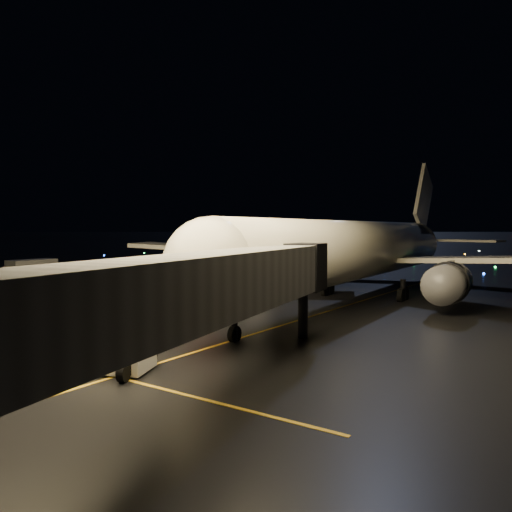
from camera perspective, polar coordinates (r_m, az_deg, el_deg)
The scene contains 15 objects.
lane_centre at distance 46.92m, azimuth 8.50°, elevation -6.17°, with size 0.25×80.00×0.02m, color gold.
airliner at distance 57.08m, azimuth 12.81°, elevation 4.20°, with size 61.36×58.29×17.38m, color silver, non-canonical shape.
pushback_tug at distance 28.24m, azimuth -16.63°, elevation -10.29°, with size 4.63×2.42×2.20m, color silver.
belt_loader at distance 46.09m, azimuth -8.44°, elevation -4.13°, with size 7.30×1.99×3.54m, color silver, non-canonical shape.
service_truck at distance 79.23m, azimuth -24.22°, elevation -1.46°, with size 2.68×8.50×3.13m, color silver.
crew_c at distance 56.14m, azimuth -10.73°, elevation -3.72°, with size 1.06×0.44×1.81m, color orange.
safety_cone_0 at distance 54.94m, azimuth 2.55°, elevation -4.49°, with size 0.48×0.48×0.55m, color #F25E00.
safety_cone_1 at distance 58.89m, azimuth 5.49°, elevation -4.03°, with size 0.40×0.40×0.45m, color #F25E00.
safety_cone_2 at distance 57.29m, azimuth -5.73°, elevation -4.22°, with size 0.42×0.42×0.48m, color #F25E00.
safety_cone_3 at distance 71.08m, azimuth -4.04°, elevation -2.77°, with size 0.42×0.42×0.48m, color #F25E00.
taxiway_lights at distance 136.70m, azimuth 20.83°, elevation -0.12°, with size 164.00×92.00×0.36m, color black, non-canonical shape.
baggage_cart_0 at distance 57.77m, azimuth -12.52°, elevation -3.69°, with size 1.81×1.27×1.54m, color gray.
baggage_cart_1 at distance 60.70m, azimuth -17.76°, elevation -3.34°, with size 2.03×1.42×1.72m, color gray.
baggage_cart_2 at distance 68.78m, azimuth -15.30°, elevation -2.50°, with size 2.17×1.52×1.85m, color gray.
baggage_cart_3 at distance 62.65m, azimuth -18.93°, elevation -3.17°, with size 2.02×1.42×1.72m, color gray.
Camera 1 is at (32.28, -26.62, 7.63)m, focal length 35.00 mm.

